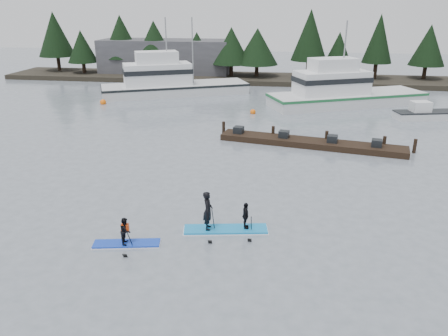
# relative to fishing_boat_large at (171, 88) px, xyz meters

# --- Properties ---
(ground) EXTENTS (160.00, 160.00, 0.00)m
(ground) POSITION_rel_fishing_boat_large_xyz_m (9.93, -31.33, -0.69)
(ground) COLOR slate
(ground) RESTS_ON ground
(far_shore) EXTENTS (70.00, 8.00, 0.60)m
(far_shore) POSITION_rel_fishing_boat_large_xyz_m (9.93, 10.67, -0.39)
(far_shore) COLOR #2D281E
(far_shore) RESTS_ON ground
(treeline) EXTENTS (60.00, 4.00, 8.00)m
(treeline) POSITION_rel_fishing_boat_large_xyz_m (9.93, 10.67, -0.69)
(treeline) COLOR black
(treeline) RESTS_ON ground
(waterfront_building) EXTENTS (18.00, 6.00, 5.00)m
(waterfront_building) POSITION_rel_fishing_boat_large_xyz_m (-4.07, 12.67, 1.81)
(waterfront_building) COLOR #4C4C51
(waterfront_building) RESTS_ON ground
(fishing_boat_large) EXTENTS (16.56, 10.81, 9.29)m
(fishing_boat_large) POSITION_rel_fishing_boat_large_xyz_m (0.00, 0.00, 0.00)
(fishing_boat_large) COLOR silver
(fishing_boat_large) RESTS_ON ground
(fishing_boat_medium) EXTENTS (16.22, 10.60, 9.21)m
(fishing_boat_medium) POSITION_rel_fishing_boat_large_xyz_m (18.67, -2.84, -0.03)
(fishing_boat_medium) COLOR silver
(fishing_boat_medium) RESTS_ON ground
(skiff) EXTENTS (6.23, 3.21, 0.70)m
(skiff) POSITION_rel_fishing_boat_large_xyz_m (25.73, -7.39, -0.35)
(skiff) COLOR silver
(skiff) RESTS_ON ground
(floating_dock) EXTENTS (13.42, 4.26, 0.44)m
(floating_dock) POSITION_rel_fishing_boat_large_xyz_m (15.04, -17.03, -0.47)
(floating_dock) COLOR black
(floating_dock) RESTS_ON ground
(buoy_b) EXTENTS (0.54, 0.54, 0.54)m
(buoy_b) POSITION_rel_fishing_boat_large_xyz_m (10.00, -7.75, -0.69)
(buoy_b) COLOR orange
(buoy_b) RESTS_ON ground
(buoy_a) EXTENTS (0.63, 0.63, 0.63)m
(buoy_a) POSITION_rel_fishing_boat_large_xyz_m (-5.59, -5.98, -0.69)
(buoy_a) COLOR orange
(buoy_a) RESTS_ON ground
(paddleboard_solo) EXTENTS (2.91, 1.22, 1.79)m
(paddleboard_solo) POSITION_rel_fishing_boat_large_xyz_m (6.77, -32.32, -0.24)
(paddleboard_solo) COLOR #1439BC
(paddleboard_solo) RESTS_ON ground
(paddleboard_duo) EXTENTS (3.88, 1.58, 2.40)m
(paddleboard_duo) POSITION_rel_fishing_boat_large_xyz_m (10.66, -30.48, -0.06)
(paddleboard_duo) COLOR #1581C5
(paddleboard_duo) RESTS_ON ground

